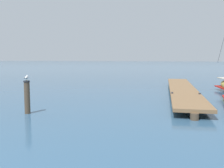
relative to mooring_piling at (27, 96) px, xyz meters
name	(u,v)px	position (x,y,z in m)	size (l,w,h in m)	color
floating_dock	(182,89)	(6.84, 8.89, -0.45)	(3.09, 16.37, 0.53)	brown
mooring_piling	(27,96)	(0.00, 0.00, 0.00)	(0.30, 0.30, 1.55)	#4C3D2D
perched_seagull	(26,78)	(0.00, -0.01, 0.88)	(0.22, 0.37, 0.27)	gold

